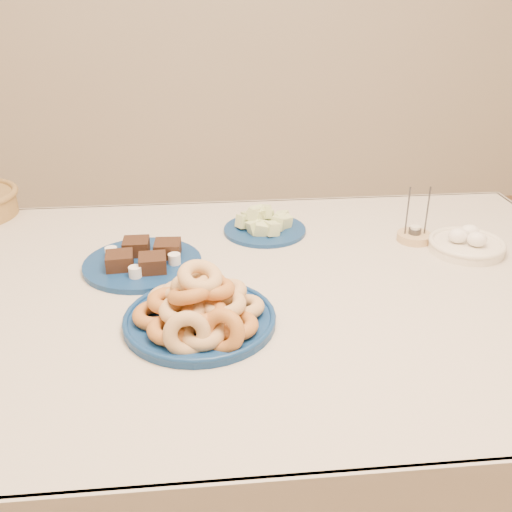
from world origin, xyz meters
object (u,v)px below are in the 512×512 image
at_px(melon_plate, 264,225).
at_px(candle_holder, 414,236).
at_px(brownie_plate, 143,261).
at_px(egg_bowl, 467,244).
at_px(dining_table, 254,326).
at_px(donut_platter, 200,309).

bearing_deg(melon_plate, candle_holder, -14.01).
distance_m(brownie_plate, candle_holder, 0.71).
height_order(melon_plate, candle_holder, candle_holder).
xyz_separation_m(melon_plate, candle_holder, (0.39, -0.10, -0.01)).
xyz_separation_m(melon_plate, egg_bowl, (0.50, -0.17, -0.00)).
xyz_separation_m(dining_table, brownie_plate, (-0.26, 0.12, 0.12)).
bearing_deg(egg_bowl, dining_table, -166.63).
bearing_deg(donut_platter, egg_bowl, 22.59).
bearing_deg(brownie_plate, egg_bowl, 0.49).
bearing_deg(egg_bowl, melon_plate, 160.82).
height_order(donut_platter, melon_plate, donut_platter).
distance_m(brownie_plate, egg_bowl, 0.81).
height_order(donut_platter, egg_bowl, donut_platter).
bearing_deg(melon_plate, donut_platter, -111.47).
distance_m(dining_table, egg_bowl, 0.58).
bearing_deg(candle_holder, donut_platter, -147.78).
bearing_deg(candle_holder, brownie_plate, -173.24).
relative_size(dining_table, egg_bowl, 6.96).
xyz_separation_m(donut_platter, melon_plate, (0.18, 0.45, -0.01)).
distance_m(donut_platter, melon_plate, 0.49).
relative_size(donut_platter, melon_plate, 1.15).
bearing_deg(egg_bowl, candle_holder, 145.06).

